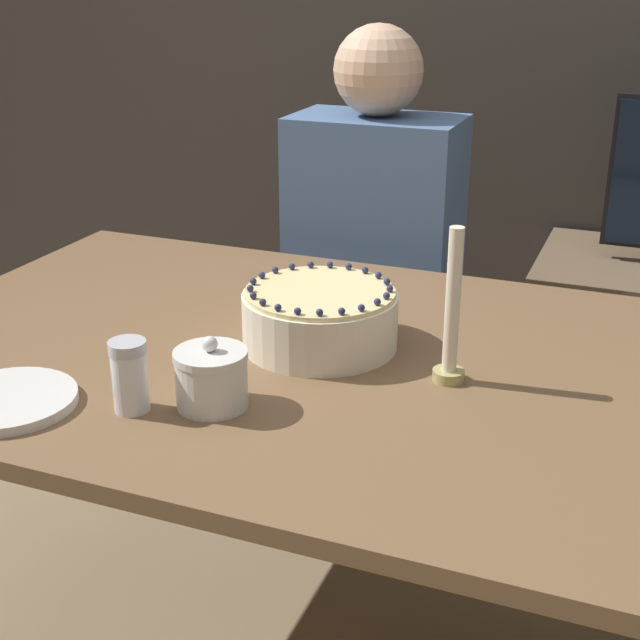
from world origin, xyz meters
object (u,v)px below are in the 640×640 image
sugar_bowl (212,378)px  sugar_shaker (130,376)px  candle (452,321)px  cake (320,318)px  person_man_blue_shirt (373,313)px

sugar_bowl → sugar_shaker: bearing=-151.7°
sugar_bowl → candle: candle is taller
cake → sugar_bowl: cake is taller
cake → person_man_blue_shirt: person_man_blue_shirt is taller
sugar_shaker → person_man_blue_shirt: bearing=86.9°
cake → candle: candle is taller
cake → candle: bearing=-12.4°
sugar_shaker → candle: (0.42, 0.28, 0.05)m
sugar_bowl → person_man_blue_shirt: person_man_blue_shirt is taller
sugar_shaker → cake: bearing=62.3°
candle → cake: bearing=167.6°
sugar_shaker → person_man_blue_shirt: person_man_blue_shirt is taller
cake → sugar_shaker: cake is taller
candle → person_man_blue_shirt: person_man_blue_shirt is taller
sugar_bowl → candle: 0.39m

